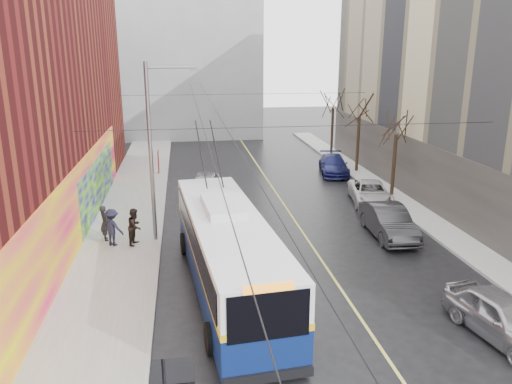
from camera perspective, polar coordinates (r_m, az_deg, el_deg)
ground at (r=17.92m, az=8.48°, el=-16.30°), size 140.00×140.00×0.00m
sidewalk_left at (r=28.27m, az=-14.65°, el=-4.08°), size 4.00×60.00×0.15m
sidewalk_right at (r=31.24m, az=18.08°, el=-2.43°), size 2.00×60.00×0.15m
lane_line at (r=30.62m, az=3.70°, el=-2.15°), size 0.12×50.00×0.01m
building_far at (r=59.44m, az=-10.01°, el=15.28°), size 20.50×12.10×18.00m
streetlight_pole at (r=24.93m, az=-11.61°, el=4.85°), size 2.65×0.60×9.00m
catenary_wires at (r=29.47m, az=-4.21°, el=9.57°), size 18.00×60.00×0.22m
tree_near at (r=33.69m, az=15.82°, el=7.64°), size 3.20×3.20×6.40m
tree_mid at (r=40.09m, az=11.79°, el=9.55°), size 3.20×3.20×6.68m
tree_far at (r=46.71m, az=8.84°, el=10.43°), size 3.20×3.20×6.57m
pigeons_flying at (r=24.96m, az=-5.93°, el=11.65°), size 3.68×2.58×1.21m
trolleybus at (r=20.22m, az=-3.23°, el=-6.79°), size 3.92×13.09×6.13m
parked_car_a at (r=19.35m, az=26.37°, el=-12.71°), size 2.57×4.79×1.55m
parked_car_b at (r=27.13m, az=14.88°, el=-3.27°), size 1.95×5.08×1.65m
parked_car_c at (r=32.70m, az=12.90°, el=-0.08°), size 3.10×5.31×1.39m
parked_car_d at (r=39.93m, az=8.86°, el=3.08°), size 2.90×5.33×1.47m
following_car at (r=33.22m, az=-5.88°, el=0.71°), size 2.72×5.06×1.64m
pedestrian_a at (r=26.43m, az=-16.90°, el=-3.41°), size 0.61×0.76×1.82m
pedestrian_b at (r=25.46m, az=-13.66°, el=-3.85°), size 0.94×1.07×1.86m
pedestrian_c at (r=25.59m, az=-16.12°, el=-3.90°), size 1.40×1.23×1.88m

